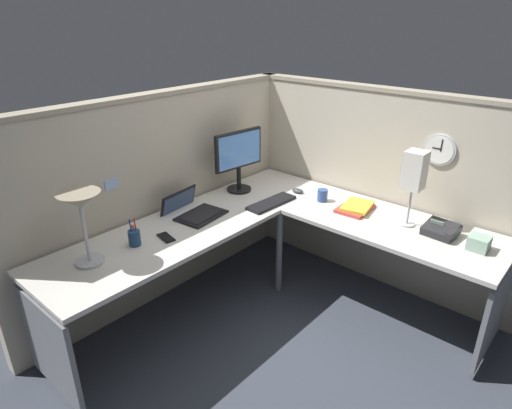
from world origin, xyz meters
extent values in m
plane|color=#383D47|center=(0.00, 0.00, 0.00)|extent=(6.80, 6.80, 0.00)
cube|color=#B7AD99|center=(-0.36, 0.87, 0.78)|extent=(2.57, 0.10, 1.55)
cube|color=gray|center=(-0.36, 0.87, 1.56)|extent=(2.57, 0.12, 0.03)
cube|color=#B7AD99|center=(0.87, -0.27, 0.78)|extent=(0.10, 2.37, 1.55)
cube|color=gray|center=(0.87, -0.27, 1.56)|extent=(0.12, 2.37, 0.03)
cube|color=beige|center=(-0.38, 0.47, 0.71)|extent=(2.35, 0.66, 0.03)
cube|color=beige|center=(0.47, -0.60, 0.71)|extent=(0.66, 1.49, 0.03)
cylinder|color=slate|center=(0.16, 0.16, 0.35)|extent=(0.05, 0.05, 0.70)
cube|color=slate|center=(-1.53, 0.47, 0.35)|extent=(0.03, 0.58, 0.60)
cube|color=slate|center=(0.47, -1.33, 0.35)|extent=(0.58, 0.03, 0.60)
cylinder|color=black|center=(0.22, 0.64, 0.74)|extent=(0.20, 0.20, 0.02)
cylinder|color=black|center=(0.22, 0.64, 0.84)|extent=(0.04, 0.04, 0.20)
cube|color=black|center=(0.22, 0.64, 1.08)|extent=(0.46, 0.08, 0.30)
cube|color=#4C84D8|center=(0.22, 0.62, 1.08)|extent=(0.42, 0.05, 0.26)
cube|color=black|center=(-0.33, 0.50, 0.74)|extent=(0.37, 0.28, 0.02)
cube|color=black|center=(-0.33, 0.50, 0.75)|extent=(0.31, 0.21, 0.00)
cube|color=black|center=(-0.35, 0.73, 0.77)|extent=(0.35, 0.11, 0.22)
cube|color=#384C72|center=(-0.35, 0.72, 0.77)|extent=(0.31, 0.09, 0.18)
cube|color=black|center=(0.18, 0.26, 0.74)|extent=(0.44, 0.16, 0.02)
ellipsoid|color=#38383D|center=(0.50, 0.24, 0.75)|extent=(0.06, 0.10, 0.03)
cylinder|color=#B7BABF|center=(-1.18, 0.53, 0.74)|extent=(0.17, 0.17, 0.02)
cylinder|color=#B7BABF|center=(-1.18, 0.53, 0.93)|extent=(0.02, 0.02, 0.38)
cone|color=gray|center=(-1.18, 0.53, 1.13)|extent=(0.24, 0.24, 0.09)
cylinder|color=navy|center=(-0.88, 0.51, 0.78)|extent=(0.08, 0.08, 0.10)
cylinder|color=#1E1EB2|center=(-0.90, 0.51, 0.84)|extent=(0.01, 0.02, 0.13)
cylinder|color=#B21E1E|center=(-0.87, 0.50, 0.84)|extent=(0.01, 0.02, 0.13)
cylinder|color=#D8591E|center=(-0.88, 0.52, 0.85)|extent=(0.03, 0.03, 0.01)
cube|color=black|center=(-0.70, 0.43, 0.73)|extent=(0.10, 0.15, 0.01)
cube|color=#232326|center=(0.52, -0.90, 0.77)|extent=(0.20, 0.21, 0.10)
cube|color=#8CA58C|center=(0.52, -0.87, 0.80)|extent=(0.02, 0.09, 0.04)
cube|color=#232326|center=(0.52, -0.98, 0.79)|extent=(0.19, 0.05, 0.04)
cube|color=#BF3F38|center=(0.50, -0.28, 0.74)|extent=(0.29, 0.23, 0.02)
cube|color=yellow|center=(0.52, -0.29, 0.76)|extent=(0.29, 0.24, 0.02)
cylinder|color=#B7BABF|center=(0.52, -0.67, 0.74)|extent=(0.11, 0.11, 0.01)
cylinder|color=#B7BABF|center=(0.52, -0.67, 0.87)|extent=(0.02, 0.02, 0.27)
cube|color=silver|center=(0.52, -0.67, 1.13)|extent=(0.13, 0.13, 0.26)
cylinder|color=#2D4C8C|center=(0.49, 0.00, 0.78)|extent=(0.08, 0.08, 0.10)
cube|color=#8CAD99|center=(0.48, -1.15, 0.78)|extent=(0.12, 0.12, 0.09)
cylinder|color=#B7BABF|center=(0.82, -0.71, 1.21)|extent=(0.03, 0.22, 0.22)
cylinder|color=white|center=(0.80, -0.71, 1.21)|extent=(0.00, 0.19, 0.19)
cube|color=black|center=(0.80, -0.69, 1.22)|extent=(0.00, 0.06, 0.01)
cube|color=black|center=(0.80, -0.72, 1.25)|extent=(0.00, 0.01, 0.08)
cube|color=#99B7E5|center=(-0.81, 0.82, 1.04)|extent=(0.10, 0.00, 0.07)
camera|label=1|loc=(-2.20, -1.67, 2.09)|focal=30.62mm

